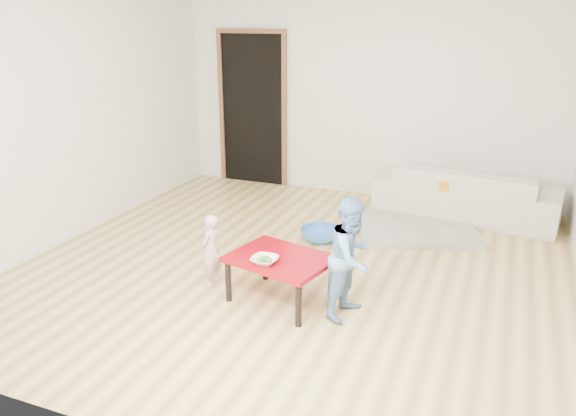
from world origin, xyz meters
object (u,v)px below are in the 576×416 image
Objects in this scene: red_table at (280,279)px; bowl at (265,260)px; basin at (320,235)px; child_pink at (211,251)px; child_blue at (352,258)px; sofa at (466,192)px.

red_table is 0.29m from bowl.
red_table reaches higher than basin.
child_pink is 1.29m from child_blue.
child_blue is at bearing -62.43° from basin.
child_pink is at bearing 176.24° from red_table.
sofa is 3.31m from child_pink.
sofa reaches higher than basin.
child_pink is at bearing 61.76° from sofa.
child_pink reaches higher than sofa.
basin is at bearing 94.90° from red_table.
child_pink is at bearing -112.60° from basin.
child_blue reaches higher than basin.
bowl is 0.50× the size of basin.
bowl is 0.33× the size of child_pink.
red_table is 0.66m from child_blue.
bowl is at bearing 119.85° from child_blue.
child_blue is at bearing 88.79° from child_pink.
red_table is 0.69m from child_pink.
sofa is at bearing 45.17° from basin.
red_table is (-1.23, -2.75, -0.10)m from sofa.
bowl is at bearing -88.02° from basin.
child_blue is at bearing 1.23° from red_table.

